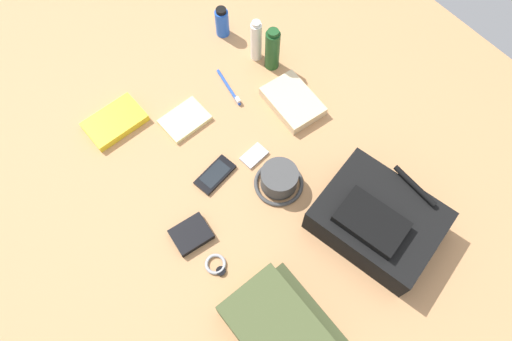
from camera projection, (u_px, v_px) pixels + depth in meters
ground_plane at (256, 177)px, 1.46m from camera, size 2.64×2.02×0.02m
backpack at (377, 220)px, 1.32m from camera, size 0.39×0.34×0.14m
toiletry_pouch at (280, 331)px, 1.21m from camera, size 0.30×0.23×0.09m
bucket_hat at (279, 180)px, 1.41m from camera, size 0.16×0.16×0.08m
deodorant_spray at (222, 22)px, 1.65m from camera, size 0.05×0.05×0.12m
toothpaste_tube at (256, 41)px, 1.58m from camera, size 0.04×0.04×0.17m
shampoo_bottle at (272, 49)px, 1.56m from camera, size 0.05×0.05×0.17m
paperback_novel at (115, 122)px, 1.52m from camera, size 0.13×0.20×0.03m
cell_phone at (215, 175)px, 1.45m from camera, size 0.09×0.14×0.01m
media_player at (254, 156)px, 1.48m from camera, size 0.06×0.09×0.01m
wristwatch at (216, 265)px, 1.32m from camera, size 0.07×0.06×0.01m
toothbrush at (230, 89)px, 1.59m from camera, size 0.16×0.04×0.02m
wallet at (191, 234)px, 1.36m from camera, size 0.10×0.12×0.02m
notepad at (185, 120)px, 1.53m from camera, size 0.12×0.15×0.02m
folded_towel at (293, 101)px, 1.55m from camera, size 0.21×0.15×0.04m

